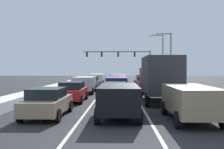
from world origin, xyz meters
The scene contains 23 objects.
ground_plane centered at (0.00, 19.43, 0.00)m, with size 126.28×126.28×0.00m, color #28282B.
lane_stripe_between_right_lane_and_center_lane centered at (1.70, 24.28, 0.00)m, with size 0.14×53.43×0.01m, color silver.
lane_stripe_between_center_lane_and_left_lane centered at (-1.70, 24.28, 0.00)m, with size 0.14×53.43×0.01m, color silver.
snow_bank_right_shoulder centered at (7.00, 24.28, 0.44)m, with size 1.37×53.43×0.88m, color silver.
snow_bank_left_shoulder centered at (-7.00, 24.28, 0.31)m, with size 1.54×53.43×0.63m, color silver.
suv_tan_right_lane_nearest centered at (3.63, 5.99, 1.02)m, with size 2.16×4.90×1.67m.
box_truck_right_lane_second centered at (3.17, 13.02, 1.90)m, with size 2.53×7.20×3.36m.
sedan_silver_right_lane_third centered at (3.51, 21.11, 0.76)m, with size 2.00×4.50×1.51m.
sedan_gray_right_lane_fourth centered at (3.27, 27.78, 0.76)m, with size 2.00×4.50×1.51m.
sedan_white_right_lane_fifth centered at (3.59, 34.29, 0.76)m, with size 2.00×4.50×1.51m.
suv_black_center_lane_nearest centered at (0.18, 6.79, 1.02)m, with size 2.16×4.90×1.67m.
sedan_green_center_lane_second centered at (-0.08, 13.09, 0.76)m, with size 2.00×4.50×1.51m.
suv_navy_center_lane_third centered at (-0.02, 19.25, 1.02)m, with size 2.16×4.90×1.67m.
suv_maroon_center_lane_fourth centered at (0.11, 25.95, 1.02)m, with size 2.16×4.90×1.67m.
suv_charcoal_center_lane_fifth centered at (-0.12, 32.07, 1.02)m, with size 2.16×4.90×1.67m.
sedan_tan_left_lane_nearest centered at (-3.54, 6.97, 0.76)m, with size 2.00×4.50×1.51m.
sedan_red_left_lane_second centered at (-3.36, 13.33, 0.76)m, with size 2.00×4.50×1.51m.
suv_silver_left_lane_third centered at (-3.31, 20.26, 1.02)m, with size 2.16×4.90×1.67m.
sedan_gray_left_lane_fourth centered at (-3.21, 27.24, 0.76)m, with size 2.00×4.50×1.51m.
suv_white_left_lane_fifth centered at (-3.18, 33.01, 1.02)m, with size 2.16×4.90×1.67m.
traffic_light_gantry centered at (1.31, 48.55, 4.89)m, with size 14.00×0.47×6.20m.
street_lamp_right_near centered at (7.19, 31.57, 4.58)m, with size 2.66×0.36×7.59m.
street_lamp_right_mid centered at (7.66, 41.28, 5.09)m, with size 2.66×0.36×8.56m.
Camera 1 is at (0.21, -6.95, 2.54)m, focal length 43.10 mm.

